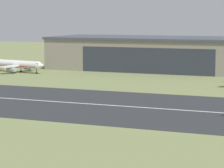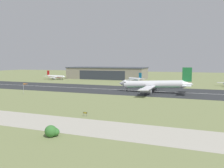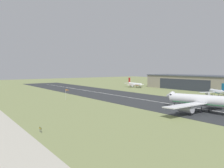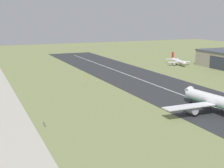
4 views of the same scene
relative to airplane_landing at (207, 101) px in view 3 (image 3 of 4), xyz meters
name	(u,v)px [view 3 (image 3 of 4)]	position (x,y,z in m)	size (l,w,h in m)	color
ground_plane	(72,115)	(-29.08, -46.89, -4.77)	(630.26, 630.26, 0.00)	#7A8451
runway_strip	(161,103)	(-29.08, 5.62, -4.74)	(390.26, 43.70, 0.06)	#2B2D30
runway_centreline	(161,102)	(-29.08, 5.62, -4.70)	(351.23, 0.70, 0.01)	silver
hangar_building	(194,82)	(-64.39, 90.26, 1.53)	(83.98, 33.80, 12.57)	gray
airplane_landing	(207,101)	(0.00, 0.00, 0.00)	(44.91, 46.02, 15.35)	white
airplane_parked_west	(135,84)	(-110.01, 60.90, -1.78)	(26.08, 18.63, 9.12)	white
airplane_parked_centre	(217,92)	(-25.49, 56.19, -1.70)	(17.64, 22.02, 8.98)	silver
windsock_pole	(67,91)	(-67.75, -30.98, 0.80)	(2.65, 1.59, 6.20)	#B7B7BC
runway_sign	(40,129)	(-12.79, -65.01, -3.67)	(1.47, 0.13, 1.47)	#4C4C51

